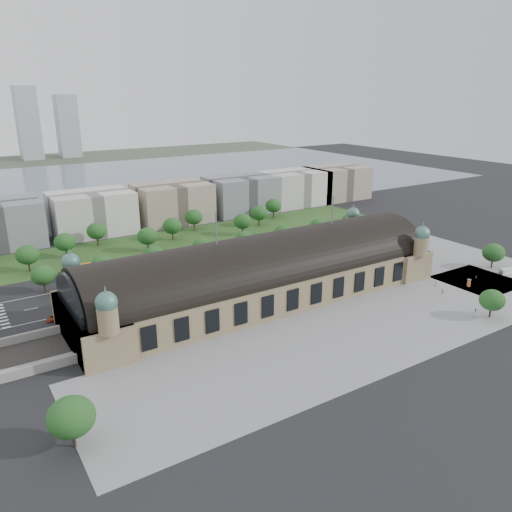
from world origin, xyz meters
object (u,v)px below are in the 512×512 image
parked_car_2 (105,308)px  advertising_column (469,283)px  traffic_car_2 (78,304)px  bus_west (198,277)px  parked_car_0 (102,306)px  parked_car_3 (96,312)px  pedestrian_0 (436,284)px  traffic_car_3 (117,287)px  pedestrian_4 (475,311)px  parked_car_5 (119,305)px  pedestrian_1 (442,291)px  bus_east (256,268)px  traffic_car_6 (323,248)px  bus_mid (254,265)px  van_east (506,272)px  petrol_station (82,269)px  parked_car_1 (53,318)px  traffic_car_4 (259,265)px  parked_car_6 (141,297)px  parked_car_4 (185,292)px  pedestrian_2 (476,277)px

parked_car_2 → advertising_column: size_ratio=1.69×
traffic_car_2 → parked_car_2: bearing=39.9°
bus_west → parked_car_0: bearing=101.7°
parked_car_3 → pedestrian_0: bearing=34.5°
traffic_car_3 → bus_west: size_ratio=0.53×
bus_west → pedestrian_4: bus_west is taller
parked_car_5 → pedestrian_1: (115.12, -58.82, 0.30)m
traffic_car_2 → bus_east: (79.00, -3.79, 0.90)m
traffic_car_6 → bus_mid: 46.70m
traffic_car_6 → van_east: bearing=38.0°
parked_car_5 → advertising_column: 144.04m
van_east → pedestrian_1: (-43.25, 0.58, -0.28)m
traffic_car_3 → pedestrian_1: pedestrian_1 is taller
traffic_car_3 → parked_car_3: bearing=143.2°
parked_car_0 → parked_car_2: (0.41, -2.96, 0.04)m
van_east → pedestrian_1: size_ratio=3.31×
petrol_station → traffic_car_2: bearing=-106.9°
van_east → bus_east: bearing=158.1°
parked_car_1 → bus_mid: (90.39, 6.63, 1.01)m
traffic_car_2 → parked_car_0: 9.81m
traffic_car_4 → parked_car_6: traffic_car_4 is taller
traffic_car_2 → parked_car_5: (13.29, -8.75, -0.07)m
parked_car_2 → advertising_column: (136.61, -59.00, 0.87)m
parked_car_0 → bus_mid: size_ratio=0.34×
traffic_car_2 → parked_car_5: size_ratio=1.10×
bus_west → van_east: 138.27m
bus_east → bus_mid: bearing=-21.3°
petrol_station → parked_car_0: petrol_station is taller
traffic_car_6 → bus_east: 47.86m
parked_car_0 → pedestrian_0: pedestrian_0 is taller
van_east → parked_car_6: bearing=170.4°
petrol_station → van_east: bearing=-32.3°
traffic_car_2 → parked_car_4: 41.27m
bus_mid → advertising_column: bus_mid is taller
parked_car_3 → bus_east: bearing=60.8°
parked_car_2 → bus_mid: bearing=59.1°
traffic_car_4 → advertising_column: size_ratio=1.51×
parked_car_3 → pedestrian_4: (119.29, -75.88, 0.14)m
parked_car_1 → parked_car_6: size_ratio=1.20×
traffic_car_4 → pedestrian_4: 95.74m
parked_car_3 → advertising_column: (140.38, -58.09, 1.01)m
traffic_car_6 → parked_car_2: size_ratio=1.03×
pedestrian_2 → bus_west: bearing=52.9°
traffic_car_3 → pedestrian_2: 155.56m
parked_car_0 → parked_car_3: parked_car_0 is taller
traffic_car_3 → advertising_column: bearing=-122.8°
van_east → advertising_column: advertising_column is taller
parked_car_1 → bus_east: 89.73m
parked_car_0 → bus_mid: bus_mid is taller
petrol_station → parked_car_5: 42.70m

